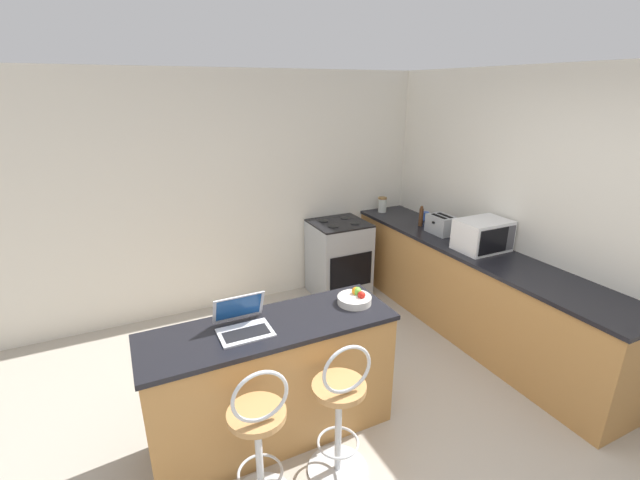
% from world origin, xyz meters
% --- Properties ---
extents(ground_plane, '(20.00, 20.00, 0.00)m').
position_xyz_m(ground_plane, '(0.00, 0.00, 0.00)').
color(ground_plane, '#ADA393').
extents(wall_back, '(12.00, 0.06, 2.60)m').
position_xyz_m(wall_back, '(0.00, 2.81, 1.30)').
color(wall_back, silver).
rests_on(wall_back, ground_plane).
extents(wall_right, '(0.06, 12.00, 2.60)m').
position_xyz_m(wall_right, '(2.08, 0.00, 1.30)').
color(wall_right, silver).
rests_on(wall_right, ground_plane).
extents(breakfast_bar, '(1.72, 0.56, 0.92)m').
position_xyz_m(breakfast_bar, '(-0.55, 0.65, 0.46)').
color(breakfast_bar, '#B27C42').
rests_on(breakfast_bar, ground_plane).
extents(counter_right, '(0.63, 3.31, 0.92)m').
position_xyz_m(counter_right, '(1.75, 1.14, 0.46)').
color(counter_right, '#B27C42').
rests_on(counter_right, ground_plane).
extents(bar_stool_near, '(0.40, 0.40, 1.02)m').
position_xyz_m(bar_stool_near, '(-0.82, 0.14, 0.48)').
color(bar_stool_near, silver).
rests_on(bar_stool_near, ground_plane).
extents(bar_stool_far, '(0.40, 0.40, 1.02)m').
position_xyz_m(bar_stool_far, '(-0.29, 0.14, 0.48)').
color(bar_stool_far, silver).
rests_on(bar_stool_far, ground_plane).
extents(laptop, '(0.34, 0.31, 0.23)m').
position_xyz_m(laptop, '(-0.73, 0.67, 0.97)').
color(laptop, silver).
rests_on(laptop, breakfast_bar).
extents(microwave, '(0.49, 0.36, 0.30)m').
position_xyz_m(microwave, '(1.78, 1.07, 1.07)').
color(microwave, white).
rests_on(microwave, counter_right).
extents(toaster, '(0.22, 0.30, 0.20)m').
position_xyz_m(toaster, '(1.75, 1.64, 1.01)').
color(toaster, '#9EA3A8').
rests_on(toaster, counter_right).
extents(stove_range, '(0.64, 0.61, 0.92)m').
position_xyz_m(stove_range, '(0.95, 2.46, 0.46)').
color(stove_range, '#9EA3A8').
rests_on(stove_range, ground_plane).
extents(pepper_mill, '(0.05, 0.05, 0.24)m').
position_xyz_m(pepper_mill, '(1.73, 1.95, 1.03)').
color(pepper_mill, '#4C2D19').
rests_on(pepper_mill, counter_right).
extents(storage_jar, '(0.11, 0.11, 0.19)m').
position_xyz_m(storage_jar, '(1.65, 2.62, 1.01)').
color(storage_jar, silver).
rests_on(storage_jar, counter_right).
extents(fruit_bowl, '(0.25, 0.25, 0.11)m').
position_xyz_m(fruit_bowl, '(0.11, 0.66, 0.95)').
color(fruit_bowl, silver).
rests_on(fruit_bowl, breakfast_bar).
extents(mug_blue, '(0.10, 0.08, 0.10)m').
position_xyz_m(mug_blue, '(1.93, 2.11, 0.96)').
color(mug_blue, '#2D51AD').
rests_on(mug_blue, counter_right).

